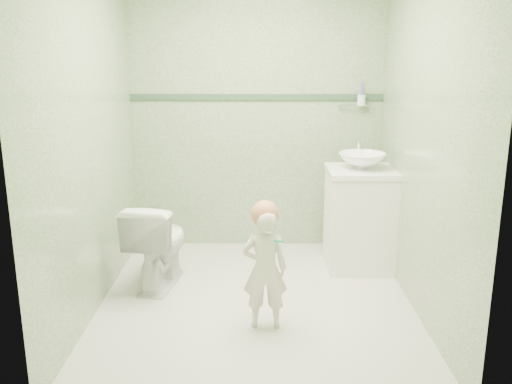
{
  "coord_description": "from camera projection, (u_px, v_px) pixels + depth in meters",
  "views": [
    {
      "loc": [
        0.02,
        -3.63,
        1.76
      ],
      "look_at": [
        0.0,
        0.15,
        0.78
      ],
      "focal_mm": 38.99,
      "sensor_mm": 36.0,
      "label": 1
    }
  ],
  "objects": [
    {
      "name": "hair_cap",
      "position": [
        265.0,
        214.0,
        3.47
      ],
      "size": [
        0.18,
        0.18,
        0.18
      ],
      "primitive_type": "sphere",
      "color": "#C77B51",
      "rests_on": "toddler"
    },
    {
      "name": "toilet",
      "position": [
        158.0,
        243.0,
        4.19
      ],
      "size": [
        0.47,
        0.7,
        0.66
      ],
      "primitive_type": "imported",
      "rotation": [
        0.0,
        0.0,
        2.98
      ],
      "color": "white",
      "rests_on": "ground"
    },
    {
      "name": "toddler",
      "position": [
        265.0,
        269.0,
        3.53
      ],
      "size": [
        0.29,
        0.2,
        0.79
      ],
      "primitive_type": "imported",
      "rotation": [
        0.0,
        0.0,
        3.16
      ],
      "color": "beige",
      "rests_on": "ground"
    },
    {
      "name": "vanity",
      "position": [
        359.0,
        220.0,
        4.53
      ],
      "size": [
        0.52,
        0.5,
        0.8
      ],
      "primitive_type": "cube",
      "color": "white",
      "rests_on": "ground"
    },
    {
      "name": "teal_toothbrush",
      "position": [
        278.0,
        240.0,
        3.35
      ],
      "size": [
        0.11,
        0.13,
        0.08
      ],
      "color": "#0D8B73",
      "rests_on": "toddler"
    },
    {
      "name": "cup_holder",
      "position": [
        361.0,
        100.0,
        4.76
      ],
      "size": [
        0.26,
        0.07,
        0.21
      ],
      "color": "silver",
      "rests_on": "room_shell"
    },
    {
      "name": "counter",
      "position": [
        362.0,
        171.0,
        4.42
      ],
      "size": [
        0.54,
        0.52,
        0.04
      ],
      "primitive_type": "cube",
      "color": "white",
      "rests_on": "vanity"
    },
    {
      "name": "faucet",
      "position": [
        358.0,
        147.0,
        4.56
      ],
      "size": [
        0.03,
        0.13,
        0.18
      ],
      "color": "silver",
      "rests_on": "counter"
    },
    {
      "name": "ground",
      "position": [
        256.0,
        303.0,
        3.95
      ],
      "size": [
        2.5,
        2.5,
        0.0
      ],
      "primitive_type": "plane",
      "color": "beige",
      "rests_on": "ground"
    },
    {
      "name": "trim_stripe",
      "position": [
        257.0,
        97.0,
        4.81
      ],
      "size": [
        2.2,
        0.02,
        0.05
      ],
      "primitive_type": "cube",
      "color": "#2F4A36",
      "rests_on": "room_shell"
    },
    {
      "name": "basin",
      "position": [
        362.0,
        161.0,
        4.4
      ],
      "size": [
        0.37,
        0.37,
        0.13
      ],
      "primitive_type": "imported",
      "color": "white",
      "rests_on": "counter"
    },
    {
      "name": "room_shell",
      "position": [
        256.0,
        136.0,
        3.65
      ],
      "size": [
        2.5,
        2.54,
        2.4
      ],
      "color": "gray",
      "rests_on": "ground"
    }
  ]
}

